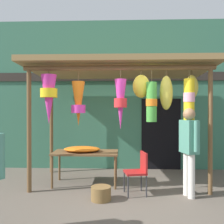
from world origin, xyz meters
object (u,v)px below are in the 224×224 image
Objects in this scene: display_table at (86,155)px; flower_heap_on_table at (83,149)px; vendor_in_orange at (189,144)px; wicker_basket_by_table at (101,193)px; folding_chair at (139,169)px.

flower_heap_on_table is (-0.07, -0.00, 0.13)m from display_table.
wicker_basket_by_table is at bearing -171.56° from vendor_in_orange.
display_table reaches higher than wicker_basket_by_table.
wicker_basket_by_table is 0.22× the size of vendor_in_orange.
vendor_in_orange is at bearing -18.02° from flower_heap_on_table.
vendor_in_orange is at bearing -5.89° from folding_chair.
flower_heap_on_table is 2.30m from vendor_in_orange.
vendor_in_orange is (0.96, -0.10, 0.52)m from folding_chair.
vendor_in_orange is (2.12, -0.71, 0.35)m from display_table.
flower_heap_on_table is at bearing 117.18° from wicker_basket_by_table.
folding_chair is 1.10m from vendor_in_orange.
display_table is 0.85× the size of vendor_in_orange.
flower_heap_on_table reaches higher than wicker_basket_by_table.
folding_chair is at bearing 25.74° from wicker_basket_by_table.
folding_chair is 0.49× the size of vendor_in_orange.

